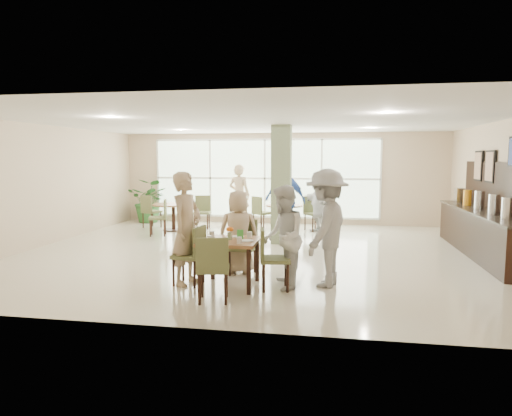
% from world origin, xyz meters
% --- Properties ---
extents(ground, '(10.00, 10.00, 0.00)m').
position_xyz_m(ground, '(0.00, 0.00, 0.00)').
color(ground, beige).
rests_on(ground, ground).
extents(room_shell, '(10.00, 10.00, 10.00)m').
position_xyz_m(room_shell, '(0.00, 0.00, 1.70)').
color(room_shell, white).
rests_on(room_shell, ground).
extents(window_bank, '(7.00, 0.04, 7.00)m').
position_xyz_m(window_bank, '(-0.50, 4.46, 1.40)').
color(window_bank, silver).
rests_on(window_bank, ground).
extents(column, '(0.45, 0.45, 2.80)m').
position_xyz_m(column, '(0.40, 1.20, 1.40)').
color(column, '#606E4D').
rests_on(column, ground).
extents(main_table, '(0.90, 0.90, 0.75)m').
position_xyz_m(main_table, '(0.03, -2.66, 0.65)').
color(main_table, brown).
rests_on(main_table, ground).
extents(round_table_left, '(1.16, 1.16, 0.75)m').
position_xyz_m(round_table_left, '(-2.82, 2.60, 0.59)').
color(round_table_left, brown).
rests_on(round_table_left, ground).
extents(round_table_right, '(1.03, 1.03, 0.75)m').
position_xyz_m(round_table_right, '(0.29, 2.86, 0.56)').
color(round_table_right, brown).
rests_on(round_table_right, ground).
extents(chairs_main_table, '(1.92, 2.06, 0.95)m').
position_xyz_m(chairs_main_table, '(0.04, -2.67, 0.47)').
color(chairs_main_table, '#505A31').
rests_on(chairs_main_table, ground).
extents(chairs_table_left, '(2.06, 1.87, 0.95)m').
position_xyz_m(chairs_table_left, '(-2.87, 2.54, 0.47)').
color(chairs_table_left, '#505A31').
rests_on(chairs_table_left, ground).
extents(chairs_table_right, '(2.10, 1.74, 0.95)m').
position_xyz_m(chairs_table_right, '(0.34, 2.84, 0.47)').
color(chairs_table_right, '#505A31').
rests_on(chairs_table_right, ground).
extents(tabletop_clutter, '(0.77, 0.80, 0.21)m').
position_xyz_m(tabletop_clutter, '(0.05, -2.68, 0.81)').
color(tabletop_clutter, white).
rests_on(tabletop_clutter, main_table).
extents(buffet_counter, '(0.64, 4.70, 1.95)m').
position_xyz_m(buffet_counter, '(4.70, 0.51, 0.55)').
color(buffet_counter, black).
rests_on(buffet_counter, ground).
extents(framed_art_a, '(0.05, 0.55, 0.70)m').
position_xyz_m(framed_art_a, '(4.95, 1.00, 1.85)').
color(framed_art_a, black).
rests_on(framed_art_a, ground).
extents(framed_art_b, '(0.05, 0.55, 0.70)m').
position_xyz_m(framed_art_b, '(4.95, 1.80, 1.85)').
color(framed_art_b, black).
rests_on(framed_art_b, ground).
extents(potted_plant, '(1.27, 1.27, 1.38)m').
position_xyz_m(potted_plant, '(-4.11, 4.01, 0.69)').
color(potted_plant, '#265A24').
rests_on(potted_plant, ground).
extents(teen_left, '(0.58, 0.75, 1.82)m').
position_xyz_m(teen_left, '(-0.69, -2.63, 0.91)').
color(teen_left, tan).
rests_on(teen_left, ground).
extents(teen_far, '(0.76, 0.47, 1.48)m').
position_xyz_m(teen_far, '(-0.01, -1.81, 0.74)').
color(teen_far, tan).
rests_on(teen_far, ground).
extents(teen_right, '(0.75, 0.89, 1.62)m').
position_xyz_m(teen_right, '(0.88, -2.62, 0.81)').
color(teen_right, white).
rests_on(teen_right, ground).
extents(teen_standing, '(1.02, 1.36, 1.87)m').
position_xyz_m(teen_standing, '(1.53, -2.36, 0.94)').
color(teen_standing, '#A4A3A6').
rests_on(teen_standing, ground).
extents(adult_a, '(1.27, 0.98, 1.91)m').
position_xyz_m(adult_a, '(0.39, 2.09, 0.95)').
color(adult_a, '#436DCA').
rests_on(adult_a, ground).
extents(adult_b, '(1.24, 1.69, 1.68)m').
position_xyz_m(adult_b, '(1.24, 2.89, 0.84)').
color(adult_b, white).
rests_on(adult_b, ground).
extents(adult_standing, '(0.76, 0.60, 1.85)m').
position_xyz_m(adult_standing, '(-1.17, 3.79, 0.92)').
color(adult_standing, tan).
rests_on(adult_standing, ground).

